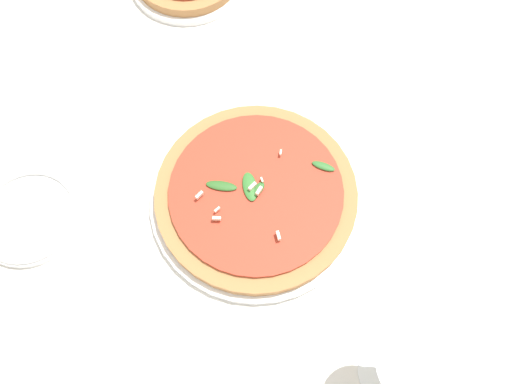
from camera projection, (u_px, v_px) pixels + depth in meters
The scene contains 4 objects.
ground_plane at pixel (274, 201), 0.77m from camera, with size 6.00×6.00×0.00m, color silver.
pizza_arugula_main at pixel (256, 195), 0.76m from camera, with size 0.33×0.33×0.05m.
wine_glass at pixel (406, 367), 0.58m from camera, with size 0.09×0.09×0.15m.
side_plate_white at pixel (28, 217), 0.75m from camera, with size 0.16×0.16×0.02m.
Camera 1 is at (0.18, 0.23, 0.72)m, focal length 35.00 mm.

